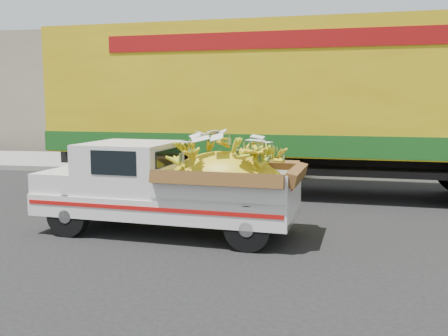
# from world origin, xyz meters

# --- Properties ---
(ground) EXTENTS (100.00, 100.00, 0.00)m
(ground) POSITION_xyz_m (0.00, 0.00, 0.00)
(ground) COLOR black
(ground) RESTS_ON ground
(curb) EXTENTS (60.00, 0.25, 0.15)m
(curb) POSITION_xyz_m (0.00, 6.38, 0.07)
(curb) COLOR gray
(curb) RESTS_ON ground
(sidewalk) EXTENTS (60.00, 4.00, 0.14)m
(sidewalk) POSITION_xyz_m (0.00, 8.48, 0.07)
(sidewalk) COLOR gray
(sidewalk) RESTS_ON ground
(building_left) EXTENTS (18.00, 6.00, 5.00)m
(building_left) POSITION_xyz_m (-8.00, 14.38, 2.50)
(building_left) COLOR gray
(building_left) RESTS_ON ground
(pickup_truck) EXTENTS (4.27, 1.91, 1.45)m
(pickup_truck) POSITION_xyz_m (-1.12, 0.01, 0.78)
(pickup_truck) COLOR black
(pickup_truck) RESTS_ON ground
(semi_trailer) EXTENTS (12.04, 3.33, 3.80)m
(semi_trailer) POSITION_xyz_m (0.70, 3.93, 2.12)
(semi_trailer) COLOR black
(semi_trailer) RESTS_ON ground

